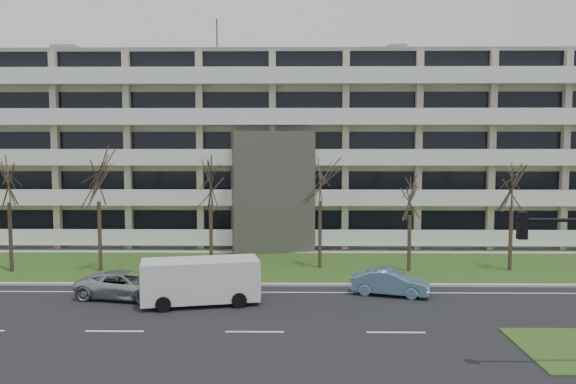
{
  "coord_description": "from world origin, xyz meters",
  "views": [
    {
      "loc": [
        1.72,
        -23.3,
        7.87
      ],
      "look_at": [
        1.29,
        10.0,
        5.18
      ],
      "focal_mm": 35.0,
      "sensor_mm": 36.0,
      "label": 1
    }
  ],
  "objects": [
    {
      "name": "tree_6",
      "position": [
        15.34,
        11.94,
        5.74
      ],
      "size": [
        3.69,
        3.69,
        7.38
      ],
      "color": "#382B21",
      "rests_on": "ground"
    },
    {
      "name": "apartment_building",
      "position": [
        -0.01,
        25.32,
        7.61
      ],
      "size": [
        60.5,
        15.1,
        18.75
      ],
      "color": "beige",
      "rests_on": "ground"
    },
    {
      "name": "lane_edge_line",
      "position": [
        0.0,
        6.5,
        0.01
      ],
      "size": [
        90.0,
        0.12,
        0.01
      ],
      "primitive_type": "cube",
      "color": "white",
      "rests_on": "ground"
    },
    {
      "name": "tree_2",
      "position": [
        -10.57,
        11.42,
        6.18
      ],
      "size": [
        3.97,
        3.97,
        7.94
      ],
      "color": "#382B21",
      "rests_on": "ground"
    },
    {
      "name": "white_van",
      "position": [
        -2.95,
        4.28,
        1.34
      ],
      "size": [
        6.1,
        3.29,
        2.24
      ],
      "rotation": [
        0.0,
        0.0,
        0.21
      ],
      "color": "white",
      "rests_on": "ground"
    },
    {
      "name": "curb",
      "position": [
        0.0,
        8.0,
        0.06
      ],
      "size": [
        90.0,
        0.35,
        0.12
      ],
      "primitive_type": "cube",
      "color": "#B2B2AD",
      "rests_on": "ground"
    },
    {
      "name": "tree_1",
      "position": [
        -16.11,
        11.21,
        6.12
      ],
      "size": [
        3.94,
        3.94,
        7.87
      ],
      "color": "#382B21",
      "rests_on": "ground"
    },
    {
      "name": "tree_3",
      "position": [
        -3.74,
        12.58,
        5.73
      ],
      "size": [
        3.68,
        3.68,
        7.37
      ],
      "color": "#382B21",
      "rests_on": "ground"
    },
    {
      "name": "grass_verge",
      "position": [
        0.0,
        13.0,
        0.03
      ],
      "size": [
        90.0,
        10.0,
        0.06
      ],
      "primitive_type": "cube",
      "color": "#2B4F1A",
      "rests_on": "ground"
    },
    {
      "name": "ground",
      "position": [
        0.0,
        0.0,
        0.0
      ],
      "size": [
        160.0,
        160.0,
        0.0
      ],
      "primitive_type": "plane",
      "color": "black",
      "rests_on": "ground"
    },
    {
      "name": "blue_sedan",
      "position": [
        6.77,
        6.08,
        0.68
      ],
      "size": [
        4.36,
        2.55,
        1.36
      ],
      "primitive_type": "imported",
      "rotation": [
        0.0,
        0.0,
        1.28
      ],
      "color": "#75A9CB",
      "rests_on": "ground"
    },
    {
      "name": "silver_pickup",
      "position": [
        -7.08,
        5.27,
        0.7
      ],
      "size": [
        5.43,
        3.29,
        1.41
      ],
      "primitive_type": "imported",
      "rotation": [
        0.0,
        0.0,
        1.37
      ],
      "color": "#ACAEB3",
      "rests_on": "ground"
    },
    {
      "name": "tree_4",
      "position": [
        3.32,
        12.54,
        6.12
      ],
      "size": [
        3.94,
        3.94,
        7.88
      ],
      "color": "#382B21",
      "rests_on": "ground"
    },
    {
      "name": "tree_5",
      "position": [
        8.88,
        11.61,
        4.98
      ],
      "size": [
        3.21,
        3.21,
        6.41
      ],
      "color": "#382B21",
      "rests_on": "ground"
    },
    {
      "name": "sidewalk",
      "position": [
        0.0,
        18.5,
        0.04
      ],
      "size": [
        90.0,
        2.0,
        0.08
      ],
      "primitive_type": "cube",
      "color": "#B2B2AD",
      "rests_on": "ground"
    }
  ]
}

